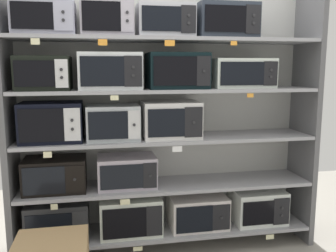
{
  "coord_description": "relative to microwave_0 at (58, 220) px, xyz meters",
  "views": [
    {
      "loc": [
        -0.61,
        -3.18,
        1.68
      ],
      "look_at": [
        0.0,
        0.0,
        1.15
      ],
      "focal_mm": 39.27,
      "sensor_mm": 36.0,
      "label": 1
    }
  ],
  "objects": [
    {
      "name": "price_tag_9",
      "position": [
        -0.07,
        -0.24,
        1.51
      ],
      "size": [
        0.06,
        0.0,
        0.05
      ],
      "primitive_type": "cube",
      "color": "beige"
    },
    {
      "name": "price_tag_11",
      "position": [
        0.95,
        -0.24,
        1.51
      ],
      "size": [
        0.08,
        0.0,
        0.05
      ],
      "primitive_type": "cube",
      "color": "orange"
    },
    {
      "name": "microwave_16",
      "position": [
        1.49,
        0.0,
        1.72
      ],
      "size": [
        0.51,
        0.41,
        0.29
      ],
      "color": "#262E39",
      "rests_on": "shelf_4"
    },
    {
      "name": "price_tag_5",
      "position": [
        -0.03,
        -0.24,
        0.64
      ],
      "size": [
        0.07,
        0.0,
        0.05
      ],
      "primitive_type": "cube",
      "color": "beige"
    },
    {
      "name": "price_tag_2",
      "position": [
        1.89,
        -0.24,
        -0.22
      ],
      "size": [
        0.08,
        0.0,
        0.04
      ],
      "primitive_type": "cube",
      "color": "beige"
    },
    {
      "name": "microwave_13",
      "position": [
        -0.02,
        0.0,
        1.7
      ],
      "size": [
        0.48,
        0.39,
        0.27
      ],
      "color": "#9C9CAF",
      "rests_on": "shelf_4"
    },
    {
      "name": "shelf_0",
      "position": [
        0.98,
        0.0,
        -0.18
      ],
      "size": [
        2.61,
        0.47,
        0.03
      ],
      "primitive_type": "cube",
      "color": "#99999E",
      "rests_on": "ground"
    },
    {
      "name": "microwave_0",
      "position": [
        0.0,
        0.0,
        0.0
      ],
      "size": [
        0.53,
        0.37,
        0.33
      ],
      "color": "#2A2B2D",
      "rests_on": "shelf_0"
    },
    {
      "name": "microwave_2",
      "position": [
        1.26,
        -0.0,
        -0.02
      ],
      "size": [
        0.53,
        0.39,
        0.3
      ],
      "color": "silver",
      "rests_on": "shelf_0"
    },
    {
      "name": "price_tag_10",
      "position": [
        0.42,
        -0.24,
        1.51
      ],
      "size": [
        0.07,
        0.0,
        0.05
      ],
      "primitive_type": "cube",
      "color": "orange"
    },
    {
      "name": "microwave_5",
      "position": [
        0.61,
        -0.0,
        0.4
      ],
      "size": [
        0.51,
        0.35,
        0.28
      ],
      "color": "#BCB1BF",
      "rests_on": "shelf_1"
    },
    {
      "name": "price_tag_3",
      "position": [
        0.0,
        -0.24,
        0.21
      ],
      "size": [
        0.05,
        0.0,
        0.05
      ],
      "primitive_type": "cube",
      "color": "beige"
    },
    {
      "name": "microwave_11",
      "position": [
        1.06,
        -0.0,
        1.29
      ],
      "size": [
        0.51,
        0.41,
        0.31
      ],
      "color": "black",
      "rests_on": "shelf_3"
    },
    {
      "name": "microwave_3",
      "position": [
        1.87,
        0.0,
        -0.01
      ],
      "size": [
        0.49,
        0.38,
        0.32
      ],
      "color": "silver",
      "rests_on": "shelf_0"
    },
    {
      "name": "microwave_15",
      "position": [
        0.96,
        0.0,
        1.71
      ],
      "size": [
        0.47,
        0.35,
        0.28
      ],
      "color": "#B5B6BE",
      "rests_on": "shelf_4"
    },
    {
      "name": "price_tag_4",
      "position": [
        0.57,
        -0.24,
        0.21
      ],
      "size": [
        0.08,
        0.0,
        0.05
      ],
      "primitive_type": "cube",
      "color": "beige"
    },
    {
      "name": "shelf_2",
      "position": [
        0.98,
        0.0,
        0.69
      ],
      "size": [
        2.61,
        0.47,
        0.03
      ],
      "primitive_type": "cube",
      "color": "#99999E"
    },
    {
      "name": "microwave_6",
      "position": [
        -0.01,
        -0.0,
        0.87
      ],
      "size": [
        0.5,
        0.37,
        0.33
      ],
      "color": "black",
      "rests_on": "shelf_2"
    },
    {
      "name": "microwave_4",
      "position": [
        -0.01,
        -0.0,
        0.41
      ],
      "size": [
        0.52,
        0.36,
        0.29
      ],
      "color": "black",
      "rests_on": "shelf_1"
    },
    {
      "name": "price_tag_7",
      "position": [
        0.5,
        -0.24,
        1.08
      ],
      "size": [
        0.06,
        0.0,
        0.04
      ],
      "primitive_type": "cube",
      "color": "beige"
    },
    {
      "name": "microwave_9",
      "position": [
        -0.05,
        0.0,
        1.27
      ],
      "size": [
        0.42,
        0.42,
        0.27
      ],
      "color": "black",
      "rests_on": "shelf_3"
    },
    {
      "name": "upright_right",
      "position": [
        2.32,
        0.0,
        0.89
      ],
      "size": [
        0.05,
        0.47,
        2.47
      ],
      "primitive_type": "cube",
      "color": "#5B5B5E",
      "rests_on": "ground"
    },
    {
      "name": "microwave_14",
      "position": [
        0.47,
        -0.0,
        1.72
      ],
      "size": [
        0.43,
        0.34,
        0.29
      ],
      "color": "#A59FAA",
      "rests_on": "shelf_4"
    },
    {
      "name": "microwave_10",
      "position": [
        0.48,
        -0.0,
        1.29
      ],
      "size": [
        0.52,
        0.42,
        0.31
      ],
      "color": "silver",
      "rests_on": "shelf_3"
    },
    {
      "name": "microwave_7",
      "position": [
        0.5,
        -0.0,
        0.85
      ],
      "size": [
        0.45,
        0.37,
        0.3
      ],
      "color": "#B2BABE",
      "rests_on": "shelf_2"
    },
    {
      "name": "price_tag_6",
      "position": [
        1.02,
        -0.24,
        0.64
      ],
      "size": [
        0.08,
        0.0,
        0.05
      ],
      "primitive_type": "cube",
      "color": "white"
    },
    {
      "name": "shelf_3",
      "position": [
        0.98,
        0.0,
        1.12
      ],
      "size": [
        2.61,
        0.47,
        0.03
      ],
      "primitive_type": "cube",
      "color": "#99999E"
    },
    {
      "name": "price_tag_12",
      "position": [
        1.49,
        -0.24,
        1.52
      ],
      "size": [
        0.05,
        0.0,
        0.04
      ],
      "primitive_type": "cube",
      "color": "orange"
    },
    {
      "name": "back_panel",
      "position": [
        0.98,
        0.26,
        0.89
      ],
      "size": [
        2.81,
        0.04,
        2.47
      ],
      "primitive_type": "cube",
      "color": "#B2B2AD",
      "rests_on": "ground"
    },
    {
      "name": "shelf_4",
      "position": [
        0.98,
        0.0,
        1.55
      ],
      "size": [
        2.61,
        0.47,
        0.03
      ],
      "primitive_type": "cube",
      "color": "#99999E"
    },
    {
      "name": "upright_left",
      "position": [
        -0.35,
        0.0,
        0.89
      ],
      "size": [
        0.05,
        0.47,
        2.47
      ],
      "primitive_type": "cube",
      "color": "#5B5B5E",
      "rests_on": "ground"
    },
    {
      "name": "microwave_12",
      "position": [
        1.66,
        -0.0,
        1.27
      ],
      "size": [
        0.55,
        0.37,
        0.26
      ],
      "color": "silver",
      "rests_on": "shelf_3"
    },
    {
      "name": "microwave_8",
      "position": [
        1.0,
        0.0,
        0.86
      ],
      "size": [
        0.5,
        0.43,
        0.32
      ],
      "color": "silver",
      "rests_on": "shelf_2"
    },
    {
      "name": "microwave_1",
      "position": [
        0.63,
        -0.0,
        0.0
      ],
      "size": [
        0.55,
        0.4,
        0.34
      ],
      "color": "silver",
      "rests_on": "shelf_0"
    },
    {
      "name": "price_tag_8",
      "position": [
        1.65,
        -0.24,
        1.08
      ],
      "size": [
        0.06,
        0.0,
        0.03
      ],
      "primitive_type": "cube",
      "color": "orange"
    },
    {
      "name": "shelf_1",
      "position": [
        0.98,
        0.0,
        0.25
      ],
      "size": [
        2.61,
        0.47,
        0.03
      ],
      "primitive_type": "cube",
      "color": "#99999E"
    },
    {
      "name": "price_tag_1",
      "position": [
        0.67,
        -0.24,
        -0.22
      ],
      "size": [
        0.08,
        0.0,
        0.04
      ],
      "primitive_type": "cube",
      "color": "beige"
    }
  ]
}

